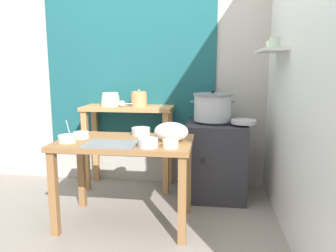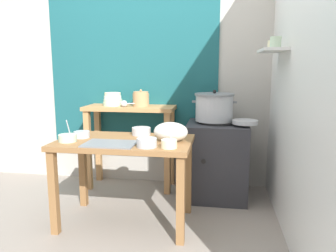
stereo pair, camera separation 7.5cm
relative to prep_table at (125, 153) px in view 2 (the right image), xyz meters
The scene contains 19 objects.
ground_plane 0.61m from the prep_table, 163.17° to the left, with size 9.00×9.00×0.00m, color gray.
wall_back 1.31m from the prep_table, 88.74° to the left, with size 4.40×0.12×2.60m.
wall_right 1.52m from the prep_table, ahead, with size 0.30×3.20×2.60m.
prep_table is the anchor object (origin of this frame).
back_shelf_table 0.87m from the prep_table, 102.49° to the left, with size 0.96×0.40×0.90m.
stove_block 1.06m from the prep_table, 43.79° to the left, with size 0.60×0.61×0.78m.
steamer_pot 1.07m from the prep_table, 46.15° to the left, with size 0.44×0.39×0.31m.
clay_pot 0.93m from the prep_table, 94.42° to the left, with size 0.17×0.17×0.18m.
bowl_stack_enamel 1.01m from the prep_table, 113.90° to the left, with size 0.21×0.21×0.14m.
ladle 0.86m from the prep_table, 105.83° to the left, with size 0.27×0.10×0.07m.
serving_tray 0.22m from the prep_table, 110.90° to the right, with size 0.40×0.28×0.01m, color slate.
plastic_bag 0.43m from the prep_table, ahead, with size 0.28×0.17×0.16m, color silver.
wide_pan 1.18m from the prep_table, 30.59° to the left, with size 0.24×0.24×0.04m, color #B7BABF.
prep_bowl_0 0.35m from the prep_table, 41.80° to the right, with size 0.15×0.15×0.13m.
prep_bowl_1 0.28m from the prep_table, 68.66° to the left, with size 0.16×0.16×0.07m.
prep_bowl_2 0.48m from the prep_table, 27.58° to the right, with size 0.12×0.12×0.16m.
prep_bowl_3 0.41m from the prep_table, behind, with size 0.13×0.13×0.05m.
prep_bowl_4 0.48m from the prep_table, 163.17° to the right, with size 0.14×0.14×0.18m.
prep_bowl_5 0.49m from the prep_table, 30.33° to the left, with size 0.10×0.10×0.04m.
Camera 2 is at (0.83, -2.57, 1.31)m, focal length 35.22 mm.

